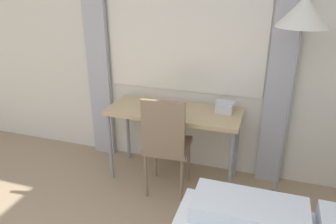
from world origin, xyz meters
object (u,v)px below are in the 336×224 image
Objects in this scene: telephone at (225,107)px; book at (173,108)px; standing_lamp at (301,33)px; desk_chair at (166,141)px; desk at (174,116)px.

book is at bearing -168.47° from telephone.
desk_chair is at bearing -170.74° from standing_lamp.
desk_chair is 4.48× the size of book.
telephone is at bearing 36.43° from desk_chair.
desk is 0.49m from telephone.
telephone is (0.45, 0.39, 0.24)m from desk_chair.
desk_chair is at bearing -139.14° from telephone.
telephone reaches higher than book.
standing_lamp is 1.30m from book.
standing_lamp is 8.21× the size of book.
standing_lamp reaches higher than book.
telephone is (0.46, 0.12, 0.11)m from desk.
desk is at bearing -56.83° from book.
book is (-1.02, 0.13, -0.78)m from standing_lamp.
desk_chair reaches higher than book.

